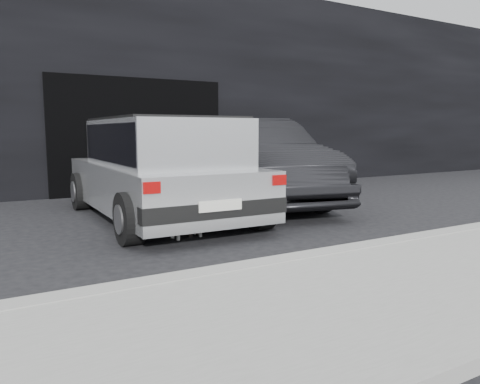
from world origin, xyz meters
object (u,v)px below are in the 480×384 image
silver_hatchback (161,165)px  cat_siamese (187,225)px  cat_white (189,223)px  second_car (251,161)px

silver_hatchback → cat_siamese: 1.47m
cat_white → silver_hatchback: bearing=165.6°
silver_hatchback → cat_white: size_ratio=5.15×
silver_hatchback → second_car: second_car is taller
silver_hatchback → second_car: (2.16, 0.77, -0.05)m
second_car → cat_white: size_ratio=5.90×
second_car → cat_siamese: 3.13m
cat_siamese → cat_white: cat_white is taller
silver_hatchback → cat_siamese: (-0.12, -1.26, -0.75)m
cat_siamese → cat_white: 0.15m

